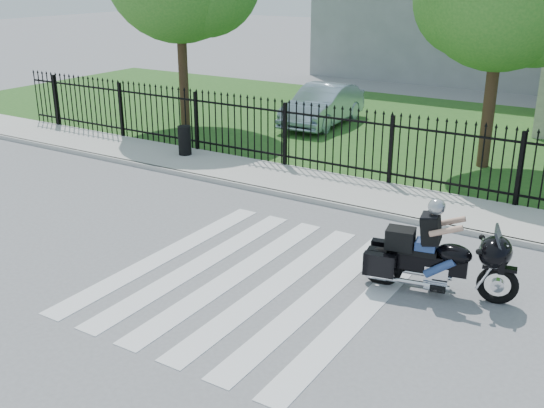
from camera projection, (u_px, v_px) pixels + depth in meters
The scene contains 9 objects.
ground at pixel (255, 281), 10.98m from camera, with size 120.00×120.00×0.00m, color slate.
crosswalk at pixel (255, 280), 10.98m from camera, with size 5.00×5.50×0.01m, color silver, non-canonical shape.
sidewalk at pixel (372, 196), 14.94m from camera, with size 40.00×2.00×0.12m, color #ADAAA3.
curb at pixel (354, 209), 14.14m from camera, with size 40.00×0.12×0.12m, color #ADAAA3.
grass_strip at pixel (460, 137), 20.53m from camera, with size 40.00×12.00×0.02m, color #23501B.
iron_fence at pixel (391, 152), 15.44m from camera, with size 26.00×0.04×1.80m.
motorcycle_rider at pixel (435, 254), 10.36m from camera, with size 2.51×1.12×1.68m.
parked_car at pixel (323, 105), 21.85m from camera, with size 1.45×4.17×1.37m, color #9AAFC2.
litter_bin at pixel (185, 140), 17.98m from camera, with size 0.37×0.37×0.83m, color black.
Camera 1 is at (5.49, -8.19, 5.01)m, focal length 42.00 mm.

